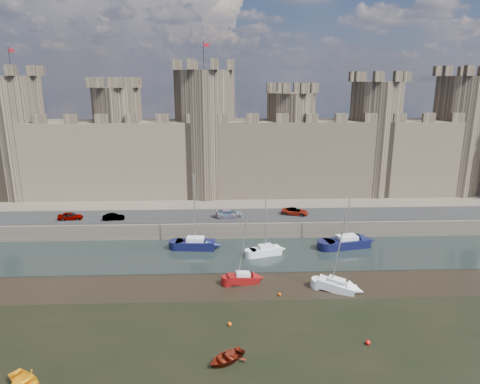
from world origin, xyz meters
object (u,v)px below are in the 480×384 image
Objects in this scene: car_0 at (70,216)px; sailboat_5 at (337,285)px; car_2 at (230,214)px; sailboat_1 at (196,244)px; sailboat_2 at (265,250)px; sailboat_3 at (347,242)px; car_1 at (114,217)px; car_3 at (295,212)px; dinghy_0 at (26,383)px; sailboat_4 at (243,278)px.

sailboat_5 is at bearing -122.16° from car_0.
sailboat_1 reaches higher than car_2.
sailboat_3 is at bearing -5.67° from sailboat_2.
sailboat_1 is 1.19× the size of sailboat_2.
sailboat_5 is at bearing -128.91° from car_1.
sailboat_2 reaches higher than sailboat_5.
car_1 is 28.92m from car_3.
car_3 is 0.38× the size of sailboat_3.
sailboat_2 is at bearing -111.31° from car_0.
car_2 is 1.26× the size of dinghy_0.
car_1 is 0.74× the size of car_2.
car_1 is at bearing 157.65° from sailboat_3.
sailboat_5 is (-4.84, -12.95, -0.17)m from sailboat_3.
dinghy_0 is at bearing 175.80° from car_1.
sailboat_1 reaches higher than car_1.
car_2 reaches higher than dinghy_0.
car_3 is 21.04m from sailboat_4.
sailboat_2 is 2.69× the size of dinghy_0.
car_2 is 0.47× the size of sailboat_5.
car_2 is 0.39× the size of sailboat_1.
car_3 is at bearing 53.69° from sailboat_4.
sailboat_5 reaches higher than car_1.
sailboat_3 is (42.04, -6.91, -2.27)m from car_0.
car_2 is at bearing 112.82° from car_3.
sailboat_5 reaches higher than dinghy_0.
car_0 is at bearing 165.99° from sailboat_1.
sailboat_1 is at bearing 110.72° from sailboat_4.
dinghy_0 is (-11.88, -28.29, -0.50)m from sailboat_1.
sailboat_1 reaches higher than sailboat_4.
dinghy_0 is (-29.12, -15.12, -0.33)m from sailboat_5.
sailboat_5 is (30.39, -19.44, -2.35)m from car_1.
car_2 reaches higher than car_3.
car_0 is 0.33× the size of sailboat_1.
sailboat_3 is at bearing 94.10° from sailboat_5.
sailboat_4 is at bearing -167.40° from sailboat_5.
sailboat_1 is 1.25× the size of sailboat_4.
sailboat_4 is 11.10m from sailboat_5.
sailboat_5 is 2.69× the size of dinghy_0.
car_3 is at bearing -93.22° from car_1.
sailboat_2 is (29.88, -9.28, -2.36)m from car_0.
sailboat_3 reaches higher than car_2.
car_1 is 36.15m from sailboat_5.
car_2 reaches higher than car_0.
sailboat_4 reaches higher than car_1.
car_1 is 0.35× the size of sailboat_5.
sailboat_3 reaches higher than sailboat_5.
car_2 is at bearing 145.80° from sailboat_5.
car_0 is 0.32× the size of sailboat_3.
sailboat_5 is at bearing -122.39° from sailboat_3.
car_3 reaches higher than car_1.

